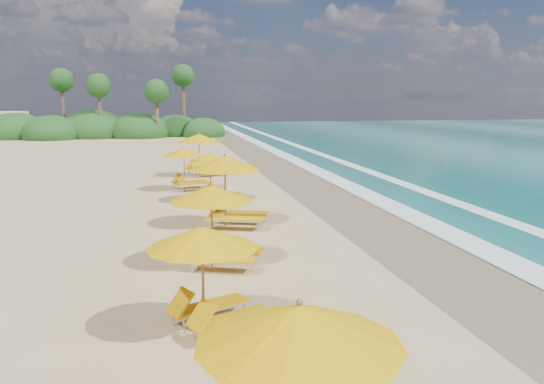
{
  "coord_description": "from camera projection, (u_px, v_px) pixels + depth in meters",
  "views": [
    {
      "loc": [
        -3.73,
        -18.83,
        4.47
      ],
      "look_at": [
        0.0,
        0.0,
        1.2
      ],
      "focal_mm": 37.14,
      "sensor_mm": 36.0,
      "label": 1
    }
  ],
  "objects": [
    {
      "name": "station_6",
      "position": [
        202.0,
        152.0,
        31.76
      ],
      "size": [
        3.16,
        3.09,
        2.47
      ],
      "rotation": [
        0.0,
        0.0,
        0.33
      ],
      "color": "olive",
      "rests_on": "ground"
    },
    {
      "name": "station_2",
      "position": [
        218.0,
        220.0,
        14.75
      ],
      "size": [
        2.93,
        2.89,
        2.26
      ],
      "rotation": [
        0.0,
        0.0,
        -0.38
      ],
      "color": "olive",
      "rests_on": "ground"
    },
    {
      "name": "station_1",
      "position": [
        211.0,
        271.0,
        10.67
      ],
      "size": [
        2.83,
        2.82,
        2.15
      ],
      "rotation": [
        0.0,
        0.0,
        0.44
      ],
      "color": "olive",
      "rests_on": "ground"
    },
    {
      "name": "ground",
      "position": [
        272.0,
        226.0,
        19.67
      ],
      "size": [
        160.0,
        160.0,
        0.0
      ],
      "primitive_type": "plane",
      "color": "tan",
      "rests_on": "ground"
    },
    {
      "name": "treeline",
      "position": [
        103.0,
        128.0,
        61.61
      ],
      "size": [
        25.8,
        8.8,
        9.74
      ],
      "color": "#163D14",
      "rests_on": "ground"
    },
    {
      "name": "station_3",
      "position": [
        231.0,
        186.0,
        19.32
      ],
      "size": [
        3.24,
        3.18,
        2.54
      ],
      "rotation": [
        0.0,
        0.0,
        -0.33
      ],
      "color": "olive",
      "rests_on": "ground"
    },
    {
      "name": "station_5",
      "position": [
        187.0,
        166.0,
        26.96
      ],
      "size": [
        2.68,
        2.61,
        2.13
      ],
      "rotation": [
        0.0,
        0.0,
        0.29
      ],
      "color": "olive",
      "rests_on": "ground"
    },
    {
      "name": "surf_foam",
      "position": [
        448.0,
        217.0,
        20.95
      ],
      "size": [
        4.0,
        160.0,
        0.01
      ],
      "color": "white",
      "rests_on": "ground"
    },
    {
      "name": "station_4",
      "position": [
        214.0,
        174.0,
        23.92
      ],
      "size": [
        2.74,
        2.7,
        2.13
      ],
      "rotation": [
        0.0,
        0.0,
        -0.36
      ],
      "color": "olive",
      "rests_on": "ground"
    },
    {
      "name": "wet_sand",
      "position": [
        380.0,
        221.0,
        20.44
      ],
      "size": [
        4.0,
        160.0,
        0.01
      ],
      "primitive_type": "cube",
      "color": "#7B6849",
      "rests_on": "ground"
    }
  ]
}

